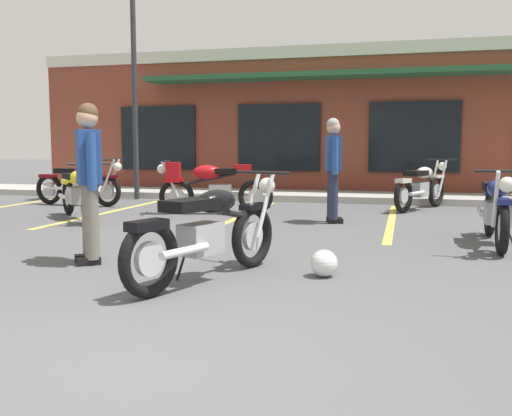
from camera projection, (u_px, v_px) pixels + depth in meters
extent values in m
plane|color=#515154|center=(268.00, 255.00, 6.49)|extent=(80.00, 80.00, 0.00)
cube|color=#A8A59E|center=(338.00, 196.00, 13.18)|extent=(22.00, 1.80, 0.14)
cube|color=brown|center=(355.00, 125.00, 17.01)|extent=(16.72, 6.01, 3.73)
cube|color=beige|center=(346.00, 49.00, 13.91)|extent=(16.72, 0.06, 0.30)
cube|color=black|center=(158.00, 138.00, 15.39)|extent=(2.14, 0.06, 1.70)
cube|color=black|center=(279.00, 137.00, 14.55)|extent=(2.14, 0.06, 1.70)
cube|color=black|center=(414.00, 137.00, 13.71)|extent=(2.14, 0.06, 1.70)
cube|color=#235933|center=(344.00, 74.00, 13.57)|extent=(10.03, 0.90, 0.12)
cube|color=#DBCC4C|center=(111.00, 212.00, 10.70)|extent=(0.12, 4.80, 0.01)
cube|color=#DBCC4C|center=(242.00, 216.00, 10.05)|extent=(0.12, 4.80, 0.01)
cube|color=#DBCC4C|center=(391.00, 221.00, 9.40)|extent=(0.12, 4.80, 0.01)
torus|color=black|center=(149.00, 259.00, 4.61)|extent=(0.32, 0.63, 0.64)
cylinder|color=#B7B7BC|center=(149.00, 259.00, 4.61)|extent=(0.16, 0.29, 0.29)
torus|color=black|center=(252.00, 236.00, 5.78)|extent=(0.32, 0.63, 0.64)
cylinder|color=#B7B7BC|center=(252.00, 236.00, 5.78)|extent=(0.16, 0.29, 0.29)
cylinder|color=silver|center=(251.00, 204.00, 5.88)|extent=(0.15, 0.32, 0.66)
cylinder|color=silver|center=(265.00, 205.00, 5.78)|extent=(0.15, 0.32, 0.66)
cylinder|color=black|center=(263.00, 173.00, 5.86)|extent=(0.63, 0.26, 0.03)
sphere|color=silver|center=(267.00, 186.00, 5.94)|extent=(0.22, 0.22, 0.17)
cube|color=black|center=(255.00, 206.00, 5.78)|extent=(0.26, 0.39, 0.06)
cube|color=#9E9EA3|center=(201.00, 239.00, 5.12)|extent=(0.36, 0.46, 0.28)
cylinder|color=silver|center=(185.00, 251.00, 4.75)|extent=(0.26, 0.54, 0.07)
cylinder|color=black|center=(215.00, 210.00, 5.26)|extent=(0.39, 0.90, 0.26)
ellipsoid|color=black|center=(216.00, 202.00, 5.27)|extent=(0.41, 0.54, 0.22)
cube|color=black|center=(190.00, 205.00, 4.98)|extent=(0.44, 0.59, 0.10)
cube|color=black|center=(147.00, 225.00, 4.57)|extent=(0.28, 0.39, 0.08)
cylinder|color=black|center=(181.00, 266.00, 5.20)|extent=(0.13, 0.07, 0.29)
torus|color=black|center=(256.00, 197.00, 10.33)|extent=(0.64, 0.25, 0.64)
cylinder|color=#B7B7BC|center=(256.00, 197.00, 10.33)|extent=(0.29, 0.13, 0.29)
torus|color=black|center=(177.00, 196.00, 10.34)|extent=(0.64, 0.25, 0.64)
cylinder|color=#B7B7BC|center=(177.00, 196.00, 10.34)|extent=(0.29, 0.13, 0.29)
cylinder|color=silver|center=(170.00, 179.00, 10.21)|extent=(0.33, 0.12, 0.66)
cylinder|color=silver|center=(171.00, 179.00, 10.39)|extent=(0.33, 0.12, 0.66)
cylinder|color=black|center=(166.00, 161.00, 10.27)|extent=(0.19, 0.65, 0.03)
sphere|color=silver|center=(162.00, 169.00, 10.28)|extent=(0.21, 0.21, 0.17)
cube|color=#B70F14|center=(174.00, 180.00, 10.30)|extent=(0.38, 0.22, 0.06)
cube|color=#9E9EA3|center=(220.00, 192.00, 10.32)|extent=(0.45, 0.33, 0.28)
cylinder|color=silver|center=(241.00, 194.00, 10.46)|extent=(0.55, 0.20, 0.07)
cylinder|color=black|center=(209.00, 179.00, 10.30)|extent=(0.93, 0.29, 0.26)
ellipsoid|color=#B70F14|center=(207.00, 172.00, 10.29)|extent=(0.58, 0.42, 0.26)
cube|color=#B70F14|center=(173.00, 172.00, 10.29)|extent=(0.30, 0.33, 0.36)
cube|color=black|center=(226.00, 171.00, 10.28)|extent=(0.45, 0.33, 0.10)
cube|color=#B70F14|center=(242.00, 169.00, 10.27)|extent=(0.36, 0.27, 0.16)
cylinder|color=black|center=(224.00, 207.00, 10.17)|extent=(0.06, 0.14, 0.29)
torus|color=black|center=(68.00, 197.00, 10.19)|extent=(0.52, 0.53, 0.64)
cylinder|color=#B7B7BC|center=(68.00, 197.00, 10.19)|extent=(0.24, 0.25, 0.29)
torus|color=black|center=(88.00, 204.00, 8.95)|extent=(0.52, 0.53, 0.64)
cylinder|color=#B7B7BC|center=(88.00, 204.00, 8.95)|extent=(0.24, 0.25, 0.29)
cylinder|color=silver|center=(95.00, 184.00, 8.87)|extent=(0.26, 0.26, 0.66)
cylinder|color=silver|center=(83.00, 185.00, 8.78)|extent=(0.26, 0.26, 0.66)
cylinder|color=black|center=(89.00, 164.00, 8.72)|extent=(0.49, 0.49, 0.03)
sphere|color=silver|center=(91.00, 173.00, 8.67)|extent=(0.24, 0.24, 0.17)
cube|color=yellow|center=(88.00, 185.00, 8.88)|extent=(0.35, 0.35, 0.06)
cube|color=#9E9EA3|center=(76.00, 195.00, 9.63)|extent=(0.45, 0.45, 0.28)
cylinder|color=silver|center=(63.00, 196.00, 9.88)|extent=(0.44, 0.44, 0.07)
cylinder|color=black|center=(78.00, 182.00, 9.43)|extent=(0.70, 0.71, 0.26)
ellipsoid|color=yellow|center=(78.00, 177.00, 9.40)|extent=(0.52, 0.52, 0.22)
cube|color=black|center=(74.00, 176.00, 9.71)|extent=(0.56, 0.57, 0.10)
cube|color=yellow|center=(67.00, 182.00, 10.17)|extent=(0.37, 0.37, 0.08)
cylinder|color=black|center=(86.00, 210.00, 9.80)|extent=(0.11, 0.11, 0.29)
torus|color=black|center=(403.00, 196.00, 10.47)|extent=(0.37, 0.62, 0.64)
cylinder|color=#B7B7BC|center=(403.00, 196.00, 10.47)|extent=(0.18, 0.28, 0.29)
torus|color=black|center=(436.00, 191.00, 11.55)|extent=(0.37, 0.62, 0.64)
cylinder|color=#B7B7BC|center=(436.00, 191.00, 11.55)|extent=(0.18, 0.28, 0.29)
cylinder|color=silver|center=(435.00, 175.00, 11.65)|extent=(0.18, 0.31, 0.66)
cylinder|color=silver|center=(443.00, 175.00, 11.53)|extent=(0.18, 0.31, 0.66)
cylinder|color=black|center=(441.00, 159.00, 11.62)|extent=(0.61, 0.32, 0.03)
sphere|color=silver|center=(442.00, 166.00, 11.69)|extent=(0.23, 0.23, 0.17)
cube|color=beige|center=(437.00, 176.00, 11.55)|extent=(0.29, 0.38, 0.06)
cube|color=#9E9EA3|center=(419.00, 189.00, 10.94)|extent=(0.39, 0.46, 0.28)
cylinder|color=silver|center=(417.00, 193.00, 10.58)|extent=(0.31, 0.52, 0.07)
cylinder|color=black|center=(424.00, 177.00, 11.07)|extent=(0.47, 0.87, 0.26)
ellipsoid|color=beige|center=(424.00, 172.00, 11.07)|extent=(0.45, 0.55, 0.22)
cube|color=black|center=(416.00, 173.00, 10.80)|extent=(0.48, 0.59, 0.10)
cube|color=beige|center=(403.00, 181.00, 10.43)|extent=(0.30, 0.39, 0.08)
cylinder|color=black|center=(408.00, 203.00, 11.04)|extent=(0.13, 0.08, 0.29)
torus|color=black|center=(49.00, 189.00, 12.05)|extent=(0.65, 0.15, 0.64)
cylinder|color=#B7B7BC|center=(49.00, 189.00, 12.05)|extent=(0.29, 0.08, 0.29)
torus|color=black|center=(107.00, 191.00, 11.57)|extent=(0.65, 0.15, 0.64)
cylinder|color=#B7B7BC|center=(107.00, 191.00, 11.57)|extent=(0.29, 0.08, 0.29)
cylinder|color=silver|center=(113.00, 175.00, 11.59)|extent=(0.33, 0.07, 0.66)
cylinder|color=silver|center=(108.00, 176.00, 11.42)|extent=(0.33, 0.07, 0.66)
cylinder|color=black|center=(114.00, 160.00, 11.44)|extent=(0.09, 0.66, 0.03)
sphere|color=silver|center=(117.00, 167.00, 11.43)|extent=(0.18, 0.18, 0.17)
cube|color=maroon|center=(108.00, 176.00, 11.53)|extent=(0.37, 0.17, 0.06)
cube|color=#9E9EA3|center=(74.00, 186.00, 11.83)|extent=(0.42, 0.27, 0.28)
cylinder|color=silver|center=(55.00, 188.00, 11.83)|extent=(0.55, 0.12, 0.07)
cylinder|color=black|center=(82.00, 175.00, 11.74)|extent=(0.94, 0.14, 0.26)
ellipsoid|color=maroon|center=(83.00, 171.00, 11.72)|extent=(0.50, 0.30, 0.22)
cube|color=black|center=(68.00, 171.00, 11.84)|extent=(0.54, 0.32, 0.10)
cube|color=maroon|center=(48.00, 176.00, 12.03)|extent=(0.37, 0.19, 0.08)
cylinder|color=black|center=(77.00, 198.00, 12.05)|extent=(0.04, 0.14, 0.29)
torus|color=black|center=(490.00, 213.00, 7.78)|extent=(0.13, 0.64, 0.64)
cylinder|color=#B7B7BC|center=(490.00, 213.00, 7.78)|extent=(0.07, 0.29, 0.29)
torus|color=black|center=(502.00, 227.00, 6.41)|extent=(0.13, 0.64, 0.64)
cylinder|color=#B7B7BC|center=(502.00, 227.00, 6.41)|extent=(0.07, 0.29, 0.29)
cylinder|color=silver|center=(496.00, 200.00, 6.31)|extent=(0.06, 0.33, 0.66)
cylinder|color=black|center=(507.00, 171.00, 6.17)|extent=(0.66, 0.06, 0.03)
sphere|color=silver|center=(507.00, 185.00, 6.11)|extent=(0.18, 0.18, 0.17)
cube|color=navy|center=(504.00, 201.00, 6.34)|extent=(0.16, 0.37, 0.06)
cube|color=#9E9EA3|center=(495.00, 212.00, 7.16)|extent=(0.26, 0.41, 0.28)
cylinder|color=silver|center=(481.00, 212.00, 7.56)|extent=(0.09, 0.55, 0.07)
cylinder|color=black|center=(498.00, 195.00, 6.94)|extent=(0.10, 0.94, 0.26)
ellipsoid|color=navy|center=(498.00, 188.00, 6.92)|extent=(0.28, 0.49, 0.22)
cube|color=black|center=(495.00, 186.00, 7.26)|extent=(0.30, 0.53, 0.10)
cube|color=navy|center=(491.00, 193.00, 7.77)|extent=(0.18, 0.37, 0.08)
cylinder|color=black|center=(509.00, 233.00, 7.20)|extent=(0.14, 0.03, 0.29)
cube|color=black|center=(89.00, 261.00, 5.91)|extent=(0.25, 0.23, 0.08)
cube|color=black|center=(87.00, 258.00, 6.09)|extent=(0.25, 0.23, 0.08)
cylinder|color=slate|center=(92.00, 221.00, 5.88)|extent=(0.21, 0.21, 0.80)
cylinder|color=slate|center=(89.00, 219.00, 6.06)|extent=(0.21, 0.21, 0.80)
cube|color=#23478C|center=(88.00, 157.00, 5.90)|extent=(0.41, 0.44, 0.56)
cylinder|color=#23478C|center=(91.00, 161.00, 5.68)|extent=(0.14, 0.14, 0.58)
cylinder|color=#23478C|center=(86.00, 160.00, 6.13)|extent=(0.14, 0.14, 0.58)
sphere|color=tan|center=(87.00, 118.00, 5.86)|extent=(0.31, 0.31, 0.22)
sphere|color=brown|center=(88.00, 113.00, 5.85)|extent=(0.29, 0.29, 0.21)
cube|color=black|center=(334.00, 219.00, 9.28)|extent=(0.26, 0.16, 0.08)
cube|color=black|center=(335.00, 221.00, 9.08)|extent=(0.26, 0.16, 0.08)
cylinder|color=#232842|center=(332.00, 194.00, 9.23)|extent=(0.18, 0.18, 0.80)
cylinder|color=#232842|center=(333.00, 195.00, 9.04)|extent=(0.18, 0.18, 0.80)
cube|color=#23478C|center=(333.00, 153.00, 9.06)|extent=(0.31, 0.42, 0.56)
cylinder|color=#23478C|center=(331.00, 155.00, 9.32)|extent=(0.12, 0.12, 0.58)
cylinder|color=#23478C|center=(335.00, 156.00, 8.82)|extent=(0.12, 0.12, 0.58)
sphere|color=tan|center=(334.00, 128.00, 9.02)|extent=(0.27, 0.27, 0.22)
sphere|color=gray|center=(333.00, 125.00, 9.01)|extent=(0.25, 0.25, 0.21)
sphere|color=silver|center=(324.00, 263.00, 5.37)|extent=(0.26, 0.26, 0.26)
cube|color=black|center=(325.00, 262.00, 5.47)|extent=(0.18, 0.03, 0.09)
cylinder|color=#2D2D33|center=(134.00, 85.00, 12.99)|extent=(0.12, 0.12, 5.22)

